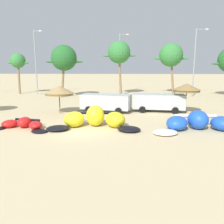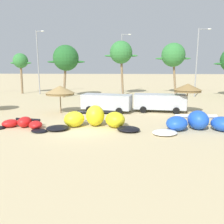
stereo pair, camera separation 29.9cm
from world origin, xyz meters
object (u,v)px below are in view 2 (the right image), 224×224
(lamppost_west_center, at_px, (38,60))
(palm_leftmost, at_px, (21,61))
(parked_car_second, at_px, (106,101))
(lamppost_east_center, at_px, (122,61))
(kite_center, at_px, (200,123))
(palm_left_of_gap, at_px, (121,53))
(beach_umbrella_near_palms, at_px, (188,88))
(parked_van, at_px, (158,101))
(palm_left, at_px, (66,58))
(kite_left, at_px, (23,124))
(lamppost_east, at_px, (198,60))
(kite_left_of_center, at_px, (95,119))
(beach_umbrella_middle, at_px, (60,90))
(palm_center_left, at_px, (173,55))

(lamppost_west_center, bearing_deg, palm_leftmost, 166.22)
(parked_car_second, height_order, lamppost_east_center, lamppost_east_center)
(kite_center, distance_m, palm_left_of_gap, 23.18)
(beach_umbrella_near_palms, height_order, parked_van, beach_umbrella_near_palms)
(lamppost_west_center, relative_size, lamppost_east_center, 1.03)
(palm_leftmost, bearing_deg, palm_left, -26.00)
(kite_left, bearing_deg, kite_center, 0.34)
(palm_left, bearing_deg, lamppost_east, 4.90)
(kite_center, bearing_deg, lamppost_west_center, 133.10)
(kite_left_of_center, distance_m, beach_umbrella_near_palms, 10.63)
(kite_left_of_center, xyz_separation_m, beach_umbrella_middle, (-4.21, 5.26, 1.71))
(kite_left, height_order, kite_center, kite_center)
(lamppost_east, bearing_deg, parked_van, -120.62)
(beach_umbrella_middle, xyz_separation_m, lamppost_east_center, (5.91, 18.17, 3.26))
(kite_left_of_center, bearing_deg, lamppost_east, 55.42)
(lamppost_east_center, bearing_deg, beach_umbrella_near_palms, -68.49)
(parked_van, relative_size, palm_leftmost, 0.79)
(lamppost_east, bearing_deg, palm_center_left, 131.29)
(parked_van, xyz_separation_m, palm_center_left, (4.34, 15.95, 5.43))
(palm_left_of_gap, relative_size, lamppost_east, 0.85)
(beach_umbrella_near_palms, xyz_separation_m, parked_car_second, (-8.29, 0.31, -1.52))
(palm_leftmost, relative_size, lamppost_west_center, 0.66)
(lamppost_west_center, distance_m, lamppost_east, 25.56)
(palm_center_left, xyz_separation_m, lamppost_west_center, (-22.45, -1.60, -0.79))
(kite_center, relative_size, palm_left, 0.98)
(parked_van, xyz_separation_m, parked_car_second, (-5.53, -0.44, -0.00))
(kite_left, xyz_separation_m, parked_car_second, (5.83, 6.90, 0.77))
(parked_car_second, relative_size, lamppost_west_center, 0.52)
(kite_left, height_order, lamppost_west_center, lamppost_west_center)
(kite_left_of_center, relative_size, parked_van, 1.35)
(kite_center, bearing_deg, palm_left_of_gap, 106.76)
(kite_left_of_center, distance_m, lamppost_east, 23.83)
(beach_umbrella_middle, bearing_deg, kite_left, -102.59)
(parked_car_second, height_order, lamppost_west_center, lamppost_west_center)
(palm_leftmost, bearing_deg, kite_left_of_center, -54.25)
(parked_van, bearing_deg, parked_car_second, -175.50)
(kite_left_of_center, height_order, lamppost_east, lamppost_east)
(palm_left, bearing_deg, beach_umbrella_near_palms, -37.02)
(lamppost_west_center, bearing_deg, parked_van, -38.38)
(kite_left, height_order, lamppost_east, lamppost_east)
(beach_umbrella_near_palms, distance_m, parked_car_second, 8.43)
(palm_leftmost, relative_size, palm_left, 0.88)
(kite_left, distance_m, palm_left_of_gap, 23.49)
(parked_van, xyz_separation_m, palm_leftmost, (-21.59, 15.20, 4.43))
(kite_left, bearing_deg, palm_leftmost, 114.41)
(kite_left_of_center, relative_size, parked_car_second, 1.37)
(parked_car_second, height_order, lamppost_east, lamppost_east)
(parked_van, height_order, palm_left_of_gap, palm_left_of_gap)
(lamppost_west_center, xyz_separation_m, lamppost_east_center, (13.97, 2.40, -0.13))
(beach_umbrella_near_palms, relative_size, parked_van, 0.55)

